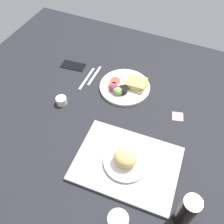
{
  "coord_description": "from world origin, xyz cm",
  "views": [
    {
      "loc": [
        -29.25,
        73.49,
        100.08
      ],
      "look_at": [
        2.0,
        3.0,
        4.0
      ],
      "focal_mm": 39.66,
      "sensor_mm": 36.0,
      "label": 1
    }
  ],
  "objects_px": {
    "fork": "(94,75)",
    "knife": "(87,78)",
    "drinking_glass": "(118,224)",
    "sticky_note": "(178,116)",
    "serving_tray": "(127,163)",
    "soda_bottle": "(186,211)",
    "plate_with_salad": "(126,87)",
    "bread_plate_near": "(125,160)",
    "cell_phone": "(73,65)",
    "espresso_cup": "(61,101)"
  },
  "relations": [
    {
      "from": "plate_with_salad",
      "to": "drinking_glass",
      "type": "xyz_separation_m",
      "value": [
        -0.25,
        0.69,
        0.04
      ]
    },
    {
      "from": "serving_tray",
      "to": "drinking_glass",
      "type": "xyz_separation_m",
      "value": [
        -0.07,
        0.26,
        0.05
      ]
    },
    {
      "from": "bread_plate_near",
      "to": "espresso_cup",
      "type": "relative_size",
      "value": 3.53
    },
    {
      "from": "fork",
      "to": "knife",
      "type": "height_order",
      "value": "same"
    },
    {
      "from": "bread_plate_near",
      "to": "espresso_cup",
      "type": "distance_m",
      "value": 0.49
    },
    {
      "from": "serving_tray",
      "to": "soda_bottle",
      "type": "xyz_separation_m",
      "value": [
        -0.28,
        0.13,
        0.09
      ]
    },
    {
      "from": "plate_with_salad",
      "to": "fork",
      "type": "bearing_deg",
      "value": -6.67
    },
    {
      "from": "bread_plate_near",
      "to": "serving_tray",
      "type": "bearing_deg",
      "value": -147.08
    },
    {
      "from": "serving_tray",
      "to": "espresso_cup",
      "type": "height_order",
      "value": "espresso_cup"
    },
    {
      "from": "bread_plate_near",
      "to": "soda_bottle",
      "type": "height_order",
      "value": "soda_bottle"
    },
    {
      "from": "knife",
      "to": "serving_tray",
      "type": "bearing_deg",
      "value": 43.45
    },
    {
      "from": "soda_bottle",
      "to": "cell_phone",
      "type": "xyz_separation_m",
      "value": [
        0.82,
        -0.61,
        -0.09
      ]
    },
    {
      "from": "cell_phone",
      "to": "bread_plate_near",
      "type": "bearing_deg",
      "value": 131.12
    },
    {
      "from": "plate_with_salad",
      "to": "espresso_cup",
      "type": "bearing_deg",
      "value": 41.27
    },
    {
      "from": "knife",
      "to": "bread_plate_near",
      "type": "bearing_deg",
      "value": 42.74
    },
    {
      "from": "knife",
      "to": "drinking_glass",
      "type": "bearing_deg",
      "value": 33.95
    },
    {
      "from": "plate_with_salad",
      "to": "sticky_note",
      "type": "relative_size",
      "value": 5.02
    },
    {
      "from": "knife",
      "to": "espresso_cup",
      "type": "bearing_deg",
      "value": -10.3
    },
    {
      "from": "bread_plate_near",
      "to": "fork",
      "type": "height_order",
      "value": "bread_plate_near"
    },
    {
      "from": "soda_bottle",
      "to": "sticky_note",
      "type": "height_order",
      "value": "soda_bottle"
    },
    {
      "from": "drinking_glass",
      "to": "soda_bottle",
      "type": "height_order",
      "value": "soda_bottle"
    },
    {
      "from": "sticky_note",
      "to": "fork",
      "type": "bearing_deg",
      "value": -10.63
    },
    {
      "from": "bread_plate_near",
      "to": "plate_with_salad",
      "type": "distance_m",
      "value": 0.47
    },
    {
      "from": "serving_tray",
      "to": "knife",
      "type": "bearing_deg",
      "value": -44.89
    },
    {
      "from": "serving_tray",
      "to": "drinking_glass",
      "type": "relative_size",
      "value": 3.77
    },
    {
      "from": "espresso_cup",
      "to": "soda_bottle",
      "type": "bearing_deg",
      "value": 155.85
    },
    {
      "from": "bread_plate_near",
      "to": "soda_bottle",
      "type": "relative_size",
      "value": 1.02
    },
    {
      "from": "plate_with_salad",
      "to": "cell_phone",
      "type": "bearing_deg",
      "value": -7.71
    },
    {
      "from": "serving_tray",
      "to": "espresso_cup",
      "type": "bearing_deg",
      "value": -23.23
    },
    {
      "from": "plate_with_salad",
      "to": "espresso_cup",
      "type": "relative_size",
      "value": 5.02
    },
    {
      "from": "espresso_cup",
      "to": "sticky_note",
      "type": "relative_size",
      "value": 1.0
    },
    {
      "from": "serving_tray",
      "to": "soda_bottle",
      "type": "distance_m",
      "value": 0.32
    },
    {
      "from": "serving_tray",
      "to": "cell_phone",
      "type": "xyz_separation_m",
      "value": [
        0.54,
        -0.48,
        -0.0
      ]
    },
    {
      "from": "sticky_note",
      "to": "plate_with_salad",
      "type": "bearing_deg",
      "value": -13.15
    },
    {
      "from": "drinking_glass",
      "to": "sticky_note",
      "type": "relative_size",
      "value": 2.13
    },
    {
      "from": "sticky_note",
      "to": "cell_phone",
      "type": "bearing_deg",
      "value": -10.27
    },
    {
      "from": "fork",
      "to": "serving_tray",
      "type": "bearing_deg",
      "value": 39.22
    },
    {
      "from": "serving_tray",
      "to": "sticky_note",
      "type": "distance_m",
      "value": 0.38
    },
    {
      "from": "serving_tray",
      "to": "plate_with_salad",
      "type": "relative_size",
      "value": 1.6
    },
    {
      "from": "knife",
      "to": "plate_with_salad",
      "type": "bearing_deg",
      "value": 92.17
    },
    {
      "from": "drinking_glass",
      "to": "knife",
      "type": "relative_size",
      "value": 0.63
    },
    {
      "from": "soda_bottle",
      "to": "bread_plate_near",
      "type": "bearing_deg",
      "value": -24.43
    },
    {
      "from": "knife",
      "to": "sticky_note",
      "type": "relative_size",
      "value": 3.39
    },
    {
      "from": "bread_plate_near",
      "to": "soda_bottle",
      "type": "xyz_separation_m",
      "value": [
        -0.28,
        0.13,
        0.05
      ]
    },
    {
      "from": "fork",
      "to": "cell_phone",
      "type": "distance_m",
      "value": 0.16
    },
    {
      "from": "bread_plate_near",
      "to": "drinking_glass",
      "type": "bearing_deg",
      "value": 105.85
    },
    {
      "from": "serving_tray",
      "to": "plate_with_salad",
      "type": "bearing_deg",
      "value": -67.37
    },
    {
      "from": "drinking_glass",
      "to": "cell_phone",
      "type": "relative_size",
      "value": 0.83
    },
    {
      "from": "drinking_glass",
      "to": "knife",
      "type": "distance_m",
      "value": 0.83
    },
    {
      "from": "plate_with_salad",
      "to": "drinking_glass",
      "type": "bearing_deg",
      "value": 109.6
    }
  ]
}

